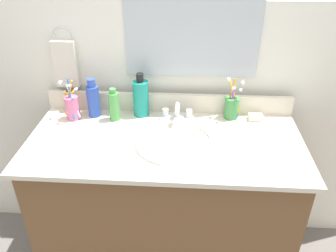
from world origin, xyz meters
The scene contains 16 objects.
vanity_cabinet centered at (0.00, 0.00, 0.38)m, with size 1.12×0.50×0.77m, color brown.
countertop centered at (0.00, 0.00, 0.78)m, with size 1.17×0.54×0.02m, color beige.
backsplash centered at (0.00, 0.26, 0.84)m, with size 1.17×0.02×0.09m, color beige.
back_wall centered at (0.00, 0.32, 0.65)m, with size 2.27×0.04×1.30m, color white.
mirror_panel centered at (0.10, 0.30, 1.24)m, with size 0.60×0.01×0.56m, color #B2BCC6.
towel_ring centered at (-0.48, 0.30, 1.13)m, with size 0.10×0.10×0.01m, color silver.
hand_towel centered at (-0.48, 0.28, 1.01)m, with size 0.11×0.04×0.22m, color silver.
sink_basin centered at (0.04, -0.01, 0.76)m, with size 0.34×0.34×0.11m.
faucet centered at (0.04, 0.18, 0.82)m, with size 0.16×0.10×0.08m.
bottle_toner_green centered at (-0.24, 0.16, 0.86)m, with size 0.05×0.05×0.16m.
bottle_mouthwash_teal centered at (-0.13, 0.22, 0.88)m, with size 0.07×0.07×0.21m.
bottle_shampoo_blue centered at (-0.35, 0.19, 0.87)m, with size 0.06×0.06×0.19m.
bottle_oil_amber centered at (-0.47, 0.24, 0.84)m, with size 0.05×0.05×0.12m.
cup_green centered at (0.29, 0.21, 0.85)m, with size 0.08×0.07×0.20m.
cup_pink centered at (-0.44, 0.16, 0.85)m, with size 0.09×0.07×0.20m.
soap_bar centered at (0.41, 0.20, 0.80)m, with size 0.06×0.04×0.02m, color white.
Camera 1 is at (0.09, -1.21, 1.59)m, focal length 36.88 mm.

